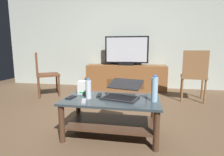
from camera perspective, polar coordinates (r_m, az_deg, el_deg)
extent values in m
plane|color=brown|center=(2.41, -2.07, -14.26)|extent=(7.68, 7.68, 0.00)
cube|color=#A8B2A8|center=(4.60, 4.31, 14.68)|extent=(6.40, 0.12, 2.80)
cube|color=#2D383D|center=(1.96, -0.28, -7.07)|extent=(1.05, 0.57, 0.02)
cube|color=#472D1E|center=(2.05, -0.28, -14.16)|extent=(0.92, 0.50, 0.02)
cylinder|color=#472D1E|center=(1.96, -15.88, -14.01)|extent=(0.06, 0.06, 0.40)
cylinder|color=#472D1E|center=(1.79, 14.10, -16.28)|extent=(0.06, 0.06, 0.40)
cylinder|color=#472D1E|center=(2.37, -10.81, -9.72)|extent=(0.06, 0.06, 0.40)
cylinder|color=#472D1E|center=(2.23, 13.27, -11.04)|extent=(0.06, 0.06, 0.40)
cube|color=brown|center=(4.30, 4.62, 0.27)|extent=(1.88, 0.49, 0.59)
cube|color=#55351C|center=(4.08, 4.26, -1.89)|extent=(0.85, 0.01, 0.21)
cube|color=black|center=(4.25, 4.65, 4.49)|extent=(0.36, 0.20, 0.05)
cube|color=black|center=(4.23, 4.71, 9.07)|extent=(1.02, 0.04, 0.63)
cube|color=#B2B7C1|center=(4.21, 4.68, 9.07)|extent=(0.95, 0.01, 0.56)
cube|color=brown|center=(3.67, 24.73, 0.38)|extent=(0.51, 0.51, 0.04)
cube|color=brown|center=(3.44, 25.28, 3.95)|extent=(0.42, 0.11, 0.49)
cylinder|color=brown|center=(3.92, 27.04, -2.78)|extent=(0.04, 0.04, 0.43)
cylinder|color=brown|center=(3.88, 21.48, -2.50)|extent=(0.04, 0.04, 0.43)
cylinder|color=brown|center=(3.55, 27.78, -4.00)|extent=(0.04, 0.04, 0.43)
cylinder|color=brown|center=(3.51, 21.63, -3.70)|extent=(0.04, 0.04, 0.43)
cube|color=#59331E|center=(3.90, -19.98, 1.01)|extent=(0.61, 0.61, 0.04)
cube|color=#59331E|center=(3.87, -23.12, 4.16)|extent=(0.26, 0.37, 0.45)
cylinder|color=#59331E|center=(3.77, -16.69, -2.66)|extent=(0.04, 0.04, 0.42)
cylinder|color=#59331E|center=(4.14, -17.38, -1.65)|extent=(0.04, 0.04, 0.42)
cylinder|color=#59331E|center=(3.74, -22.47, -3.05)|extent=(0.04, 0.04, 0.42)
cylinder|color=#59331E|center=(4.11, -22.63, -2.00)|extent=(0.04, 0.04, 0.42)
cube|color=black|center=(1.96, 2.60, -6.45)|extent=(0.43, 0.34, 0.02)
cube|color=black|center=(1.96, 2.60, -6.17)|extent=(0.37, 0.28, 0.00)
cube|color=black|center=(2.08, 4.38, -1.94)|extent=(0.43, 0.33, 0.09)
cube|color=silver|center=(2.07, 4.34, -1.99)|extent=(0.38, 0.29, 0.07)
cube|color=white|center=(2.19, -9.10, -2.97)|extent=(0.13, 0.09, 0.16)
cube|color=#19D84C|center=(2.15, -9.49, -4.59)|extent=(0.08, 0.00, 0.01)
cylinder|color=#99C6E5|center=(1.88, 13.54, -3.63)|extent=(0.07, 0.07, 0.25)
cylinder|color=blue|center=(1.86, 13.70, 0.50)|extent=(0.04, 0.04, 0.02)
cylinder|color=silver|center=(1.96, -7.60, -3.70)|extent=(0.06, 0.06, 0.21)
cylinder|color=blue|center=(1.93, -7.67, -0.44)|extent=(0.03, 0.03, 0.02)
cube|color=black|center=(2.05, -13.10, -6.10)|extent=(0.09, 0.15, 0.01)
cube|color=black|center=(2.08, -4.16, -5.51)|extent=(0.07, 0.16, 0.02)
cube|color=#99999E|center=(1.86, -9.03, -7.41)|extent=(0.09, 0.17, 0.02)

